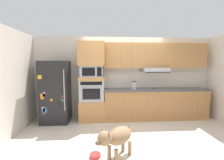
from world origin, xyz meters
TOP-DOWN VIEW (x-y plane):
  - ground_plane at (0.00, 0.00)m, footprint 9.60×9.60m
  - back_kitchen_wall at (0.00, 1.11)m, footprint 6.20×0.12m
  - side_panel_left at (-2.80, 0.00)m, footprint 0.12×7.10m
  - refrigerator at (-2.02, 0.68)m, footprint 0.76×0.73m
  - oven_base_cabinet at (-0.99, 0.75)m, footprint 0.74×0.62m
  - built_in_oven at (-0.99, 0.75)m, footprint 0.70×0.62m
  - appliance_mid_shelf at (-0.99, 0.75)m, footprint 0.74×0.62m
  - microwave at (-0.99, 0.75)m, footprint 0.64×0.54m
  - appliance_upper_cabinet at (-0.99, 0.75)m, footprint 0.74×0.62m
  - lower_cabinet_run at (0.94, 0.75)m, footprint 3.12×0.63m
  - countertop_slab at (0.94, 0.75)m, footprint 3.16×0.64m
  - backsplash_panel at (0.94, 1.04)m, footprint 3.16×0.02m
  - upper_cabinet_with_hood at (0.94, 0.87)m, footprint 3.12×0.48m
  - screwdriver at (0.92, 0.83)m, footprint 0.16×0.17m
  - electric_kettle at (0.26, 0.70)m, footprint 0.17×0.17m
  - dog at (-0.45, -1.27)m, footprint 0.77×0.71m
  - dog_food_bowl at (-0.83, -1.17)m, footprint 0.20×0.20m

SIDE VIEW (x-z plane):
  - ground_plane at x=0.00m, z-range 0.00..0.00m
  - dog_food_bowl at x=-0.83m, z-range 0.00..0.06m
  - oven_base_cabinet at x=-0.99m, z-range 0.00..0.60m
  - dog at x=-0.45m, z-range 0.10..0.73m
  - lower_cabinet_run at x=0.94m, z-range 0.00..0.88m
  - refrigerator at x=-2.02m, z-range 0.00..1.76m
  - countertop_slab at x=0.94m, z-range 0.88..0.92m
  - built_in_oven at x=-0.99m, z-range 0.60..1.20m
  - screwdriver at x=0.92m, z-range 0.92..0.95m
  - electric_kettle at x=0.26m, z-range 0.91..1.15m
  - backsplash_panel at x=0.94m, z-range 0.92..1.42m
  - back_kitchen_wall at x=0.00m, z-range 0.00..2.50m
  - side_panel_left at x=-2.80m, z-range 0.00..2.50m
  - appliance_mid_shelf at x=-0.99m, z-range 1.20..1.30m
  - microwave at x=-0.99m, z-range 1.30..1.62m
  - upper_cabinet_with_hood at x=0.94m, z-range 1.46..2.34m
  - appliance_upper_cabinet at x=-0.99m, z-range 1.62..2.30m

